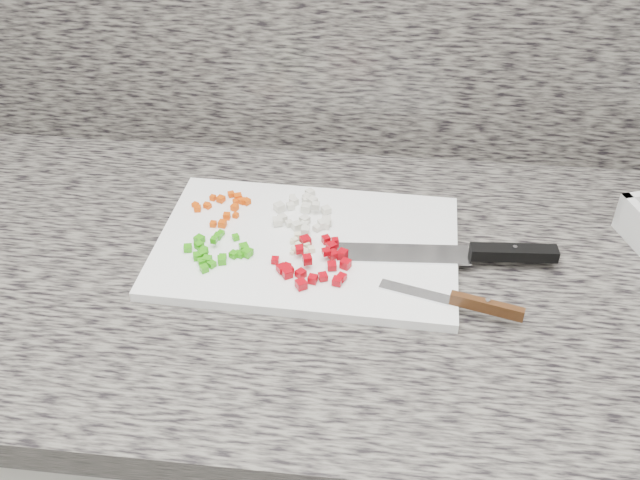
# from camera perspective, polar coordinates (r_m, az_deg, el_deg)

# --- Properties ---
(cabinet) EXTENTS (3.92, 0.62, 0.86)m
(cabinet) POSITION_cam_1_polar(r_m,az_deg,el_deg) (1.29, 0.40, -18.29)
(cabinet) COLOR beige
(cabinet) RESTS_ON ground
(countertop) EXTENTS (3.96, 0.64, 0.04)m
(countertop) POSITION_cam_1_polar(r_m,az_deg,el_deg) (0.95, 0.51, -2.94)
(countertop) COLOR #666259
(countertop) RESTS_ON cabinet
(cutting_board) EXTENTS (0.41, 0.28, 0.01)m
(cutting_board) POSITION_cam_1_polar(r_m,az_deg,el_deg) (0.96, -1.05, -0.46)
(cutting_board) COLOR white
(cutting_board) RESTS_ON countertop
(carrot_pile) EXTENTS (0.08, 0.09, 0.01)m
(carrot_pile) POSITION_cam_1_polar(r_m,az_deg,el_deg) (1.03, -7.46, 2.75)
(carrot_pile) COLOR #D34404
(carrot_pile) RESTS_ON cutting_board
(onion_pile) EXTENTS (0.09, 0.11, 0.02)m
(onion_pile) POSITION_cam_1_polar(r_m,az_deg,el_deg) (1.00, -1.24, 2.10)
(onion_pile) COLOR silver
(onion_pile) RESTS_ON cutting_board
(green_pepper_pile) EXTENTS (0.09, 0.09, 0.02)m
(green_pepper_pile) POSITION_cam_1_polar(r_m,az_deg,el_deg) (0.94, -8.21, -0.92)
(green_pepper_pile) COLOR #2B990D
(green_pepper_pile) RESTS_ON cutting_board
(red_pepper_pile) EXTENTS (0.10, 0.11, 0.02)m
(red_pepper_pile) POSITION_cam_1_polar(r_m,az_deg,el_deg) (0.92, -0.41, -1.78)
(red_pepper_pile) COLOR #9D020C
(red_pepper_pile) RESTS_ON cutting_board
(garlic_pile) EXTENTS (0.04, 0.04, 0.01)m
(garlic_pile) POSITION_cam_1_polar(r_m,az_deg,el_deg) (0.95, -1.54, -0.50)
(garlic_pile) COLOR beige
(garlic_pile) RESTS_ON cutting_board
(chef_knife) EXTENTS (0.29, 0.05, 0.02)m
(chef_knife) POSITION_cam_1_polar(r_m,az_deg,el_deg) (0.95, 12.34, -1.02)
(chef_knife) COLOR silver
(chef_knife) RESTS_ON cutting_board
(paring_knife) EXTENTS (0.17, 0.06, 0.02)m
(paring_knife) POSITION_cam_1_polar(r_m,az_deg,el_deg) (0.88, 11.76, -4.92)
(paring_knife) COLOR silver
(paring_knife) RESTS_ON cutting_board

